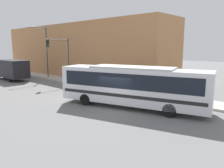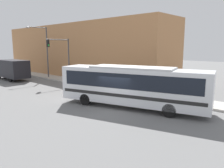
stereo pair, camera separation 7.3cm
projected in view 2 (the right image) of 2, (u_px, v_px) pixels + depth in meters
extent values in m
plane|color=slate|center=(118.00, 109.00, 16.69)|extent=(120.00, 120.00, 0.00)
cube|color=#B7B2A8|center=(46.00, 76.00, 34.25)|extent=(2.56, 70.00, 0.17)
cube|color=#B27A4C|center=(76.00, 51.00, 35.17)|extent=(6.00, 33.51, 8.05)
cube|color=silver|center=(132.00, 86.00, 16.82)|extent=(5.46, 11.77, 2.68)
cube|color=black|center=(132.00, 79.00, 16.73)|extent=(5.25, 10.89, 1.11)
cube|color=black|center=(132.00, 93.00, 16.92)|extent=(5.37, 11.34, 0.24)
cube|color=silver|center=(132.00, 68.00, 16.58)|extent=(3.87, 6.72, 0.16)
cylinder|color=black|center=(99.00, 94.00, 19.59)|extent=(0.53, 1.00, 0.96)
cylinder|color=black|center=(85.00, 99.00, 17.70)|extent=(0.53, 1.00, 0.96)
cylinder|color=black|center=(176.00, 103.00, 16.55)|extent=(0.53, 1.00, 0.96)
cylinder|color=black|center=(169.00, 110.00, 14.66)|extent=(0.53, 1.00, 0.96)
cube|color=black|center=(14.00, 69.00, 30.40)|extent=(2.35, 4.88, 2.40)
cube|color=#262628|center=(5.00, 70.00, 32.72)|extent=(2.23, 1.90, 1.69)
cylinder|color=black|center=(10.00, 79.00, 29.25)|extent=(0.25, 0.90, 0.90)
cylinder|color=gold|center=(110.00, 85.00, 24.05)|extent=(0.27, 0.27, 0.60)
sphere|color=gold|center=(110.00, 82.00, 23.99)|extent=(0.26, 0.26, 0.26)
cylinder|color=gold|center=(111.00, 85.00, 23.95)|extent=(0.12, 0.16, 0.12)
cylinder|color=#47474C|center=(69.00, 60.00, 28.84)|extent=(0.16, 0.16, 5.53)
cylinder|color=#47474C|center=(58.00, 40.00, 27.24)|extent=(3.20, 0.11, 0.11)
cube|color=black|center=(48.00, 43.00, 26.30)|extent=(0.30, 0.24, 0.90)
sphere|color=#19D83F|center=(49.00, 45.00, 26.25)|extent=(0.18, 0.18, 0.18)
cylinder|color=#47474C|center=(99.00, 82.00, 25.23)|extent=(0.06, 0.06, 1.06)
cylinder|color=#4C4C51|center=(98.00, 76.00, 25.13)|extent=(0.14, 0.14, 0.22)
cylinder|color=#47474C|center=(47.00, 53.00, 32.38)|extent=(0.18, 0.18, 7.31)
cylinder|color=#47474C|center=(37.00, 27.00, 30.76)|extent=(2.79, 0.11, 0.11)
ellipsoid|color=gray|center=(28.00, 27.00, 29.76)|extent=(0.56, 0.28, 0.20)
cylinder|color=slate|center=(124.00, 85.00, 23.60)|extent=(0.28, 0.28, 0.81)
cylinder|color=black|center=(124.00, 78.00, 23.48)|extent=(0.34, 0.34, 0.68)
sphere|color=tan|center=(124.00, 74.00, 23.40)|extent=(0.22, 0.22, 0.22)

